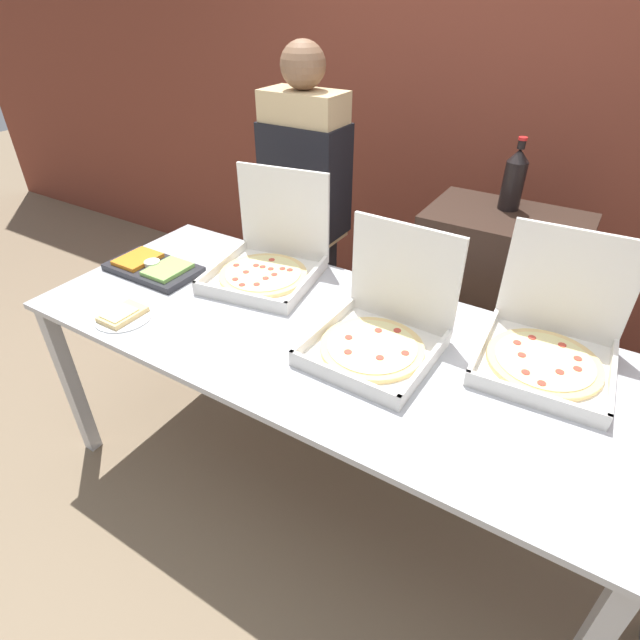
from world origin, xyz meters
TOP-DOWN VIEW (x-y plane):
  - ground_plane at (0.00, 0.00)m, footprint 16.00×16.00m
  - brick_wall_behind at (0.00, 1.70)m, footprint 10.00×0.06m
  - buffet_table at (0.00, 0.00)m, footprint 2.33×0.97m
  - pizza_box_far_right at (-0.43, 0.26)m, footprint 0.52×0.53m
  - pizza_box_near_left at (0.24, 0.03)m, footprint 0.44×0.45m
  - pizza_box_near_right at (0.77, 0.27)m, footprint 0.46×0.47m
  - paper_plate_front_center at (-0.72, -0.34)m, footprint 0.23×0.23m
  - veggie_tray at (-0.91, 0.00)m, footprint 0.43×0.24m
  - sideboard_podium at (0.44, 0.91)m, footprint 0.71×0.47m
  - soda_bottle at (0.41, 0.99)m, footprint 0.10×0.10m
  - soda_can_silver at (0.38, 1.10)m, footprint 0.07×0.07m
  - person_server_vest at (-0.57, 0.77)m, footprint 0.42×0.24m

SIDE VIEW (x-z plane):
  - ground_plane at x=0.00m, z-range 0.00..0.00m
  - sideboard_podium at x=0.44m, z-range 0.00..1.13m
  - buffet_table at x=0.00m, z-range 0.35..1.24m
  - paper_plate_front_center at x=-0.72m, z-range 0.88..0.91m
  - veggie_tray at x=-0.91m, z-range 0.88..0.93m
  - pizza_box_near_left at x=0.24m, z-range 0.75..1.17m
  - pizza_box_near_right at x=0.77m, z-range 0.75..1.18m
  - pizza_box_far_right at x=-0.43m, z-range 0.74..1.19m
  - person_server_vest at x=-0.57m, z-range 0.12..1.91m
  - soda_can_silver at x=0.38m, z-range 1.13..1.26m
  - soda_bottle at x=0.41m, z-range 1.11..1.43m
  - brick_wall_behind at x=0.00m, z-range 0.00..2.80m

